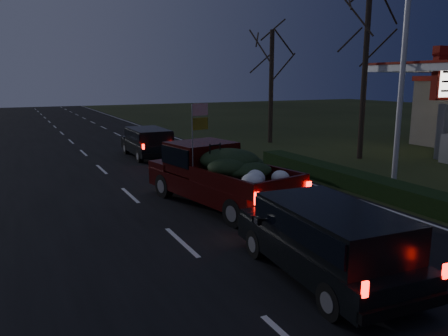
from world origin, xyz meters
name	(u,v)px	position (x,y,z in m)	size (l,w,h in m)	color
ground	(182,243)	(0.00, 0.00, 0.00)	(120.00, 120.00, 0.00)	black
road_asphalt	(182,242)	(0.00, 0.00, 0.01)	(14.00, 120.00, 0.02)	black
hedge_row	(342,177)	(7.80, 3.00, 0.30)	(1.00, 10.00, 0.60)	black
light_pole	(405,38)	(9.50, 2.00, 5.48)	(0.50, 0.90, 9.16)	silver
gas_price_pylon	(447,84)	(16.00, 4.99, 3.77)	(2.00, 0.41, 5.57)	gray
bare_tree_mid	(367,30)	(12.50, 7.00, 6.35)	(3.60, 3.60, 8.50)	black
bare_tree_far	(272,59)	(11.50, 14.00, 5.23)	(3.60, 3.60, 7.00)	black
pickup_truck	(219,172)	(2.30, 2.61, 1.10)	(3.14, 5.91, 2.95)	#3A0908
lead_suv	(148,140)	(2.83, 12.16, 0.93)	(1.83, 4.29, 1.23)	black
rear_suv	(328,235)	(1.91, -3.24, 0.96)	(2.14, 4.52, 1.27)	black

